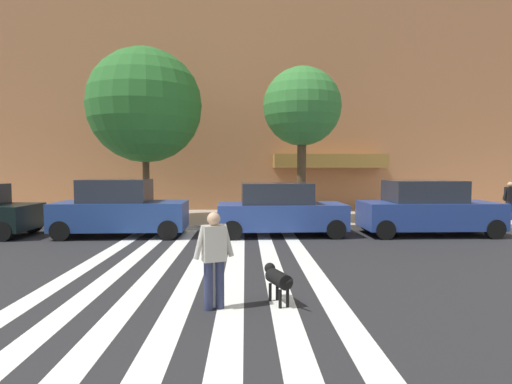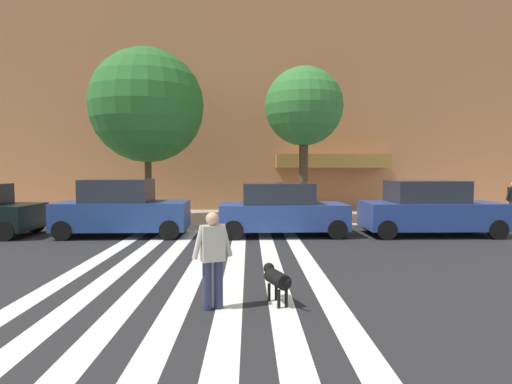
% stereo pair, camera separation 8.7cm
% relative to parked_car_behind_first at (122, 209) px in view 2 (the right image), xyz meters
% --- Properties ---
extents(ground_plane, '(160.00, 160.00, 0.00)m').
position_rel_parked_car_behind_first_xyz_m(ground_plane, '(1.83, -5.82, -0.94)').
color(ground_plane, '#232326').
extents(sidewalk_far, '(80.00, 6.00, 0.15)m').
position_rel_parked_car_behind_first_xyz_m(sidewalk_far, '(1.83, 4.48, -0.86)').
color(sidewalk_far, '#A19585').
rests_on(sidewalk_far, ground_plane).
extents(crosswalk_stripes, '(5.85, 14.01, 0.01)m').
position_rel_parked_car_behind_first_xyz_m(crosswalk_stripes, '(3.21, -5.82, -0.93)').
color(crosswalk_stripes, silver).
rests_on(crosswalk_stripes, ground_plane).
extents(parked_car_behind_first, '(4.48, 2.01, 1.99)m').
position_rel_parked_car_behind_first_xyz_m(parked_car_behind_first, '(0.00, 0.00, 0.00)').
color(parked_car_behind_first, navy).
rests_on(parked_car_behind_first, ground_plane).
extents(parked_car_third_in_line, '(4.48, 2.06, 1.85)m').
position_rel_parked_car_behind_first_xyz_m(parked_car_third_in_line, '(5.58, -0.00, -0.04)').
color(parked_car_third_in_line, navy).
rests_on(parked_car_third_in_line, ground_plane).
extents(parked_car_fourth_in_line, '(4.70, 2.05, 1.94)m').
position_rel_parked_car_behind_first_xyz_m(parked_car_fourth_in_line, '(10.82, 0.00, -0.01)').
color(parked_car_fourth_in_line, navy).
rests_on(parked_car_fourth_in_line, ground_plane).
extents(street_tree_nearest, '(4.74, 4.74, 7.20)m').
position_rel_parked_car_behind_first_xyz_m(street_tree_nearest, '(0.17, 3.03, 4.04)').
color(street_tree_nearest, '#4C3823').
rests_on(street_tree_nearest, sidewalk_far).
extents(street_tree_middle, '(3.26, 3.26, 6.43)m').
position_rel_parked_car_behind_first_xyz_m(street_tree_middle, '(6.73, 2.83, 3.97)').
color(street_tree_middle, '#4C3823').
rests_on(street_tree_middle, sidewalk_far).
extents(pedestrian_dog_walker, '(0.69, 0.36, 1.64)m').
position_rel_parked_car_behind_first_xyz_m(pedestrian_dog_walker, '(3.83, -7.41, -0.01)').
color(pedestrian_dog_walker, '#282D4C').
rests_on(pedestrian_dog_walker, ground_plane).
extents(dog_on_leash, '(0.49, 0.95, 0.65)m').
position_rel_parked_car_behind_first_xyz_m(dog_on_leash, '(4.92, -7.14, -0.49)').
color(dog_on_leash, black).
rests_on(dog_on_leash, ground_plane).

